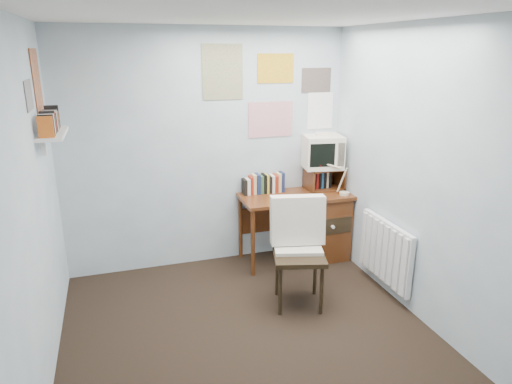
# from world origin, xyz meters

# --- Properties ---
(ground) EXTENTS (3.50, 3.50, 0.00)m
(ground) POSITION_xyz_m (0.00, 0.00, 0.00)
(ground) COLOR black
(ground) RESTS_ON ground
(back_wall) EXTENTS (3.00, 0.02, 2.50)m
(back_wall) POSITION_xyz_m (0.00, 1.75, 1.25)
(back_wall) COLOR silver
(back_wall) RESTS_ON ground
(left_wall) EXTENTS (0.02, 3.50, 2.50)m
(left_wall) POSITION_xyz_m (-1.50, 0.00, 1.25)
(left_wall) COLOR silver
(left_wall) RESTS_ON ground
(right_wall) EXTENTS (0.02, 3.50, 2.50)m
(right_wall) POSITION_xyz_m (1.50, 0.00, 1.25)
(right_wall) COLOR silver
(right_wall) RESTS_ON ground
(ceiling) EXTENTS (3.00, 3.50, 0.02)m
(ceiling) POSITION_xyz_m (0.00, 0.00, 2.50)
(ceiling) COLOR white
(ceiling) RESTS_ON back_wall
(desk) EXTENTS (1.20, 0.55, 0.76)m
(desk) POSITION_xyz_m (1.17, 1.48, 0.41)
(desk) COLOR #5C2E15
(desk) RESTS_ON ground
(desk_chair) EXTENTS (0.61, 0.59, 0.97)m
(desk_chair) POSITION_xyz_m (0.57, 0.57, 0.49)
(desk_chair) COLOR black
(desk_chair) RESTS_ON ground
(desk_lamp) EXTENTS (0.28, 0.24, 0.39)m
(desk_lamp) POSITION_xyz_m (1.41, 1.32, 0.95)
(desk_lamp) COLOR red
(desk_lamp) RESTS_ON desk
(tv_riser) EXTENTS (0.40, 0.30, 0.25)m
(tv_riser) POSITION_xyz_m (1.29, 1.59, 0.89)
(tv_riser) COLOR #5C2E15
(tv_riser) RESTS_ON desk
(crt_tv) EXTENTS (0.47, 0.44, 0.39)m
(crt_tv) POSITION_xyz_m (1.26, 1.61, 1.21)
(crt_tv) COLOR beige
(crt_tv) RESTS_ON tv_riser
(book_row) EXTENTS (0.60, 0.14, 0.22)m
(book_row) POSITION_xyz_m (0.66, 1.66, 0.87)
(book_row) COLOR #5C2E15
(book_row) RESTS_ON desk
(radiator) EXTENTS (0.09, 0.80, 0.60)m
(radiator) POSITION_xyz_m (1.46, 0.55, 0.42)
(radiator) COLOR white
(radiator) RESTS_ON right_wall
(wall_shelf) EXTENTS (0.20, 0.62, 0.24)m
(wall_shelf) POSITION_xyz_m (-1.40, 1.10, 1.62)
(wall_shelf) COLOR white
(wall_shelf) RESTS_ON left_wall
(posters_back) EXTENTS (1.20, 0.01, 0.90)m
(posters_back) POSITION_xyz_m (0.70, 1.74, 1.85)
(posters_back) COLOR white
(posters_back) RESTS_ON back_wall
(posters_left) EXTENTS (0.01, 0.70, 0.60)m
(posters_left) POSITION_xyz_m (-1.49, 1.10, 2.00)
(posters_left) COLOR white
(posters_left) RESTS_ON left_wall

